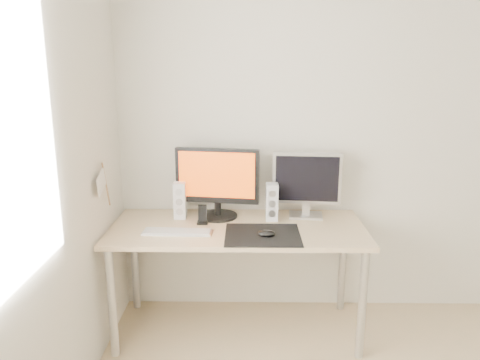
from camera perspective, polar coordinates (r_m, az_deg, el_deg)
name	(u,v)px	position (r m, az deg, el deg)	size (l,w,h in m)	color
wall_back	(375,136)	(3.31, 16.17, 5.18)	(3.50, 3.50, 0.00)	silver
mousepad	(263,235)	(2.82, 2.78, -6.69)	(0.45, 0.40, 0.00)	black
mouse	(266,233)	(2.78, 3.22, -6.51)	(0.11, 0.06, 0.04)	black
desk	(238,238)	(2.99, -0.30, -7.06)	(1.60, 0.70, 0.73)	#D1B587
main_monitor	(217,180)	(3.06, -2.79, -0.05)	(0.55, 0.29, 0.47)	black
second_monitor	(307,182)	(3.11, 8.14, -0.21)	(0.45, 0.18, 0.43)	silver
speaker_left	(180,200)	(3.11, -7.32, -2.46)	(0.08, 0.09, 0.24)	white
speaker_right	(272,202)	(3.05, 3.91, -2.69)	(0.08, 0.09, 0.24)	white
keyboard	(178,232)	(2.87, -7.63, -6.28)	(0.43, 0.14, 0.02)	silver
phone_dock	(203,218)	(3.01, -4.58, -4.64)	(0.07, 0.06, 0.12)	black
pennant	(103,183)	(2.86, -16.38, -0.31)	(0.01, 0.23, 0.29)	#A57F54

